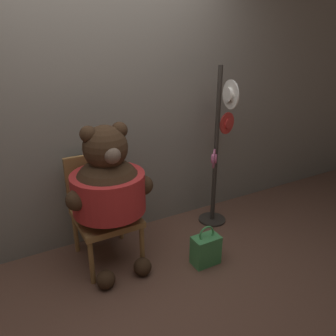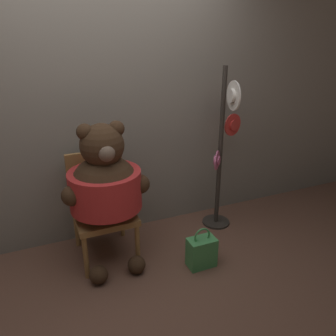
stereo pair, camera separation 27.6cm
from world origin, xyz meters
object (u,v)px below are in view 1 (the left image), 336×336
chair (102,206)px  teddy_bear (109,188)px  handbag_on_ground (206,250)px  hat_display_rack (219,151)px

chair → teddy_bear: size_ratio=0.73×
handbag_on_ground → hat_display_rack: bearing=46.4°
teddy_bear → handbag_on_ground: teddy_bear is taller
teddy_bear → chair: bearing=94.5°
hat_display_rack → handbag_on_ground: hat_display_rack is taller
chair → handbag_on_ground: (0.70, -0.55, -0.34)m
chair → teddy_bear: (0.01, -0.17, 0.24)m
chair → handbag_on_ground: bearing=-38.2°
hat_display_rack → handbag_on_ground: (-0.48, -0.50, -0.65)m
handbag_on_ground → teddy_bear: bearing=151.2°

